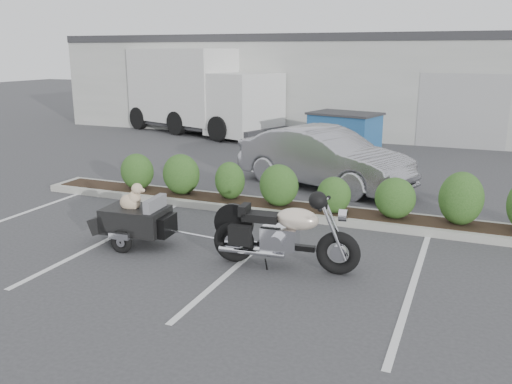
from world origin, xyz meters
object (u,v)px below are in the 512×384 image
at_px(motorcycle, 284,235).
at_px(dumpster, 344,134).
at_px(pet_trailer, 135,218).
at_px(sedan, 324,158).
at_px(delivery_truck, 201,93).

distance_m(motorcycle, dumpster, 9.79).
height_order(motorcycle, dumpster, dumpster).
height_order(pet_trailer, sedan, sedan).
bearing_deg(motorcycle, delivery_truck, 118.28).
distance_m(motorcycle, pet_trailer, 2.79).
bearing_deg(dumpster, motorcycle, -68.18).
relative_size(motorcycle, delivery_truck, 0.30).
xyz_separation_m(dumpster, delivery_truck, (-6.83, 2.96, 0.93)).
bearing_deg(delivery_truck, dumpster, -3.65).
xyz_separation_m(motorcycle, pet_trailer, (-2.79, 0.02, -0.07)).
bearing_deg(dumpster, delivery_truck, 170.43).
bearing_deg(sedan, pet_trailer, 179.76).
bearing_deg(delivery_truck, sedan, -24.81).
relative_size(dumpster, delivery_truck, 0.31).
relative_size(pet_trailer, delivery_truck, 0.24).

